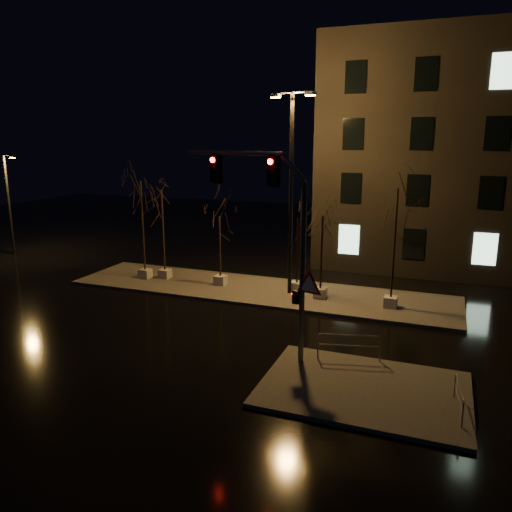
% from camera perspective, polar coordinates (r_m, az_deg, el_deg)
% --- Properties ---
extents(ground, '(90.00, 90.00, 0.00)m').
position_cam_1_polar(ground, '(23.37, -5.03, -8.16)').
color(ground, black).
rests_on(ground, ground).
extents(median, '(22.00, 5.00, 0.15)m').
position_cam_1_polar(median, '(28.55, 0.22, -3.94)').
color(median, '#494541').
rests_on(median, ground).
extents(sidewalk_corner, '(7.00, 5.00, 0.15)m').
position_cam_1_polar(sidewalk_corner, '(18.23, 12.21, -14.64)').
color(sidewalk_corner, '#494541').
rests_on(sidewalk_corner, ground).
extents(tree_0, '(1.80, 1.80, 6.11)m').
position_cam_1_polar(tree_0, '(30.63, -12.95, 5.92)').
color(tree_0, beige).
rests_on(tree_0, median).
extents(tree_1, '(1.80, 1.80, 5.57)m').
position_cam_1_polar(tree_1, '(30.42, -10.67, 5.20)').
color(tree_1, beige).
rests_on(tree_1, median).
extents(tree_2, '(1.80, 1.80, 4.16)m').
position_cam_1_polar(tree_2, '(28.71, -4.17, 2.77)').
color(tree_2, beige).
rests_on(tree_2, median).
extents(tree_3, '(1.80, 1.80, 4.28)m').
position_cam_1_polar(tree_3, '(27.38, 4.79, 2.44)').
color(tree_3, beige).
rests_on(tree_3, median).
extents(tree_4, '(1.80, 1.80, 4.58)m').
position_cam_1_polar(tree_4, '(26.37, 7.55, 2.46)').
color(tree_4, beige).
rests_on(tree_4, median).
extents(tree_5, '(1.80, 1.80, 6.18)m').
position_cam_1_polar(tree_5, '(25.37, 15.72, 4.44)').
color(tree_5, beige).
rests_on(tree_5, median).
extents(traffic_signal_mast, '(6.29, 1.73, 7.91)m').
position_cam_1_polar(traffic_signal_mast, '(18.89, 2.05, 3.59)').
color(traffic_signal_mast, '#585A60').
rests_on(traffic_signal_mast, sidewalk_corner).
extents(streetlight_main, '(2.64, 1.05, 10.72)m').
position_cam_1_polar(streetlight_main, '(26.74, 4.04, 8.55)').
color(streetlight_main, black).
rests_on(streetlight_main, median).
extents(streetlight_far, '(1.44, 0.53, 7.41)m').
position_cam_1_polar(streetlight_far, '(41.21, -26.36, 5.71)').
color(streetlight_far, black).
rests_on(streetlight_far, ground).
extents(guard_rail_a, '(2.35, 0.60, 1.04)m').
position_cam_1_polar(guard_rail_a, '(19.82, 10.59, -9.79)').
color(guard_rail_a, '#585A60').
rests_on(guard_rail_a, sidewalk_corner).
extents(guard_rail_b, '(0.24, 1.85, 0.88)m').
position_cam_1_polar(guard_rail_b, '(17.35, 22.18, -14.49)').
color(guard_rail_b, '#585A60').
rests_on(guard_rail_b, sidewalk_corner).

